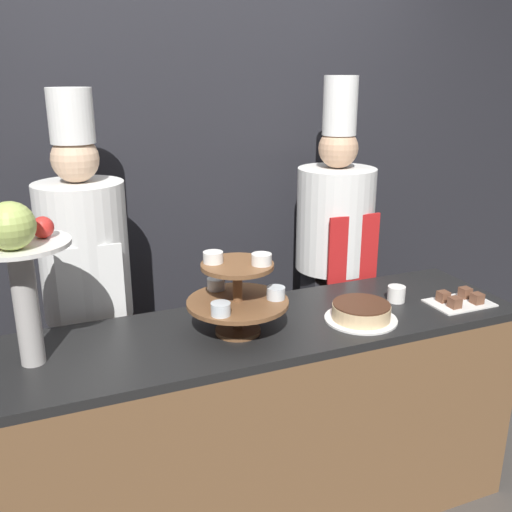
{
  "coord_description": "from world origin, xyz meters",
  "views": [
    {
      "loc": [
        -0.81,
        -1.57,
        1.85
      ],
      "look_at": [
        0.0,
        0.39,
        1.16
      ],
      "focal_mm": 40.0,
      "sensor_mm": 36.0,
      "label": 1
    }
  ],
  "objects_px": {
    "cake_round": "(361,312)",
    "chef_center_left": "(334,253)",
    "cup_white": "(396,294)",
    "cake_square_tray": "(460,300)",
    "chef_left": "(87,284)",
    "fruit_pedestal": "(16,253)",
    "tiered_stand": "(238,293)"
  },
  "relations": [
    {
      "from": "cake_round",
      "to": "chef_center_left",
      "type": "distance_m",
      "value": 0.67
    },
    {
      "from": "cake_round",
      "to": "cake_square_tray",
      "type": "relative_size",
      "value": 1.1
    },
    {
      "from": "tiered_stand",
      "to": "chef_left",
      "type": "bearing_deg",
      "value": 131.61
    },
    {
      "from": "cup_white",
      "to": "cake_square_tray",
      "type": "xyz_separation_m",
      "value": [
        0.23,
        -0.12,
        -0.02
      ]
    },
    {
      "from": "cake_round",
      "to": "fruit_pedestal",
      "type": "bearing_deg",
      "value": 175.13
    },
    {
      "from": "cake_round",
      "to": "cake_square_tray",
      "type": "height_order",
      "value": "cake_round"
    },
    {
      "from": "cake_square_tray",
      "to": "chef_center_left",
      "type": "relative_size",
      "value": 0.14
    },
    {
      "from": "tiered_stand",
      "to": "cup_white",
      "type": "xyz_separation_m",
      "value": [
        0.73,
        0.03,
        -0.13
      ]
    },
    {
      "from": "tiered_stand",
      "to": "cup_white",
      "type": "bearing_deg",
      "value": 2.22
    },
    {
      "from": "chef_left",
      "to": "chef_center_left",
      "type": "bearing_deg",
      "value": 0.01
    },
    {
      "from": "chef_left",
      "to": "chef_center_left",
      "type": "xyz_separation_m",
      "value": [
        1.2,
        0.0,
        -0.01
      ]
    },
    {
      "from": "fruit_pedestal",
      "to": "chef_left",
      "type": "distance_m",
      "value": 0.66
    },
    {
      "from": "cake_square_tray",
      "to": "chef_left",
      "type": "distance_m",
      "value": 1.59
    },
    {
      "from": "fruit_pedestal",
      "to": "cup_white",
      "type": "distance_m",
      "value": 1.51
    },
    {
      "from": "fruit_pedestal",
      "to": "cake_round",
      "type": "distance_m",
      "value": 1.28
    },
    {
      "from": "fruit_pedestal",
      "to": "chef_left",
      "type": "relative_size",
      "value": 0.32
    },
    {
      "from": "tiered_stand",
      "to": "cake_round",
      "type": "bearing_deg",
      "value": -9.27
    },
    {
      "from": "fruit_pedestal",
      "to": "cake_square_tray",
      "type": "relative_size",
      "value": 2.19
    },
    {
      "from": "chef_left",
      "to": "tiered_stand",
      "type": "bearing_deg",
      "value": -48.39
    },
    {
      "from": "fruit_pedestal",
      "to": "cake_square_tray",
      "type": "distance_m",
      "value": 1.74
    },
    {
      "from": "cake_round",
      "to": "cake_square_tray",
      "type": "bearing_deg",
      "value": -1.9
    },
    {
      "from": "cake_round",
      "to": "chef_center_left",
      "type": "relative_size",
      "value": 0.16
    },
    {
      "from": "cake_round",
      "to": "cup_white",
      "type": "height_order",
      "value": "cake_round"
    },
    {
      "from": "tiered_stand",
      "to": "cup_white",
      "type": "distance_m",
      "value": 0.75
    },
    {
      "from": "tiered_stand",
      "to": "fruit_pedestal",
      "type": "distance_m",
      "value": 0.77
    },
    {
      "from": "cake_square_tray",
      "to": "chef_center_left",
      "type": "xyz_separation_m",
      "value": [
        -0.25,
        0.64,
        0.05
      ]
    },
    {
      "from": "cup_white",
      "to": "tiered_stand",
      "type": "bearing_deg",
      "value": -177.78
    },
    {
      "from": "tiered_stand",
      "to": "cup_white",
      "type": "height_order",
      "value": "tiered_stand"
    },
    {
      "from": "cake_round",
      "to": "cup_white",
      "type": "relative_size",
      "value": 3.82
    },
    {
      "from": "tiered_stand",
      "to": "cake_square_tray",
      "type": "bearing_deg",
      "value": -5.65
    },
    {
      "from": "cake_square_tray",
      "to": "cup_white",
      "type": "bearing_deg",
      "value": 152.11
    },
    {
      "from": "cup_white",
      "to": "chef_left",
      "type": "distance_m",
      "value": 1.32
    }
  ]
}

